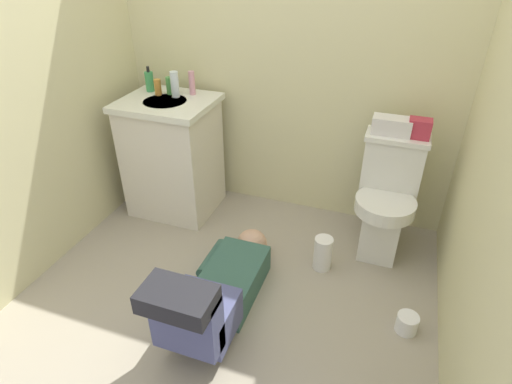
% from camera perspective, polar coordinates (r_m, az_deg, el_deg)
% --- Properties ---
extents(ground_plane, '(2.73, 2.96, 0.04)m').
position_cam_1_polar(ground_plane, '(2.50, -3.31, -13.24)').
color(ground_plane, '#9F9580').
extents(wall_back, '(2.39, 0.08, 2.40)m').
position_cam_1_polar(wall_back, '(2.78, 4.44, 20.41)').
color(wall_back, beige).
rests_on(wall_back, ground_plane).
extents(wall_left, '(0.08, 1.96, 2.40)m').
position_cam_1_polar(wall_left, '(2.54, -30.15, 15.30)').
color(wall_left, beige).
rests_on(wall_left, ground_plane).
extents(toilet, '(0.36, 0.46, 0.75)m').
position_cam_1_polar(toilet, '(2.67, 17.21, -0.87)').
color(toilet, silver).
rests_on(toilet, ground_plane).
extents(vanity_cabinet, '(0.60, 0.52, 0.82)m').
position_cam_1_polar(vanity_cabinet, '(3.00, -11.19, 4.90)').
color(vanity_cabinet, beige).
rests_on(vanity_cabinet, ground_plane).
extents(faucet, '(0.02, 0.02, 0.10)m').
position_cam_1_polar(faucet, '(2.94, -10.75, 13.94)').
color(faucet, silver).
rests_on(faucet, vanity_cabinet).
extents(person_plumber, '(0.39, 1.06, 0.52)m').
position_cam_1_polar(person_plumber, '(2.23, -5.35, -13.18)').
color(person_plumber, '#33594C').
rests_on(person_plumber, ground_plane).
extents(tissue_box, '(0.22, 0.11, 0.10)m').
position_cam_1_polar(tissue_box, '(2.56, 17.91, 8.53)').
color(tissue_box, silver).
rests_on(tissue_box, toilet).
extents(toiletry_bag, '(0.12, 0.09, 0.11)m').
position_cam_1_polar(toiletry_bag, '(2.56, 21.27, 8.02)').
color(toiletry_bag, '#B22D3F').
rests_on(toiletry_bag, toilet).
extents(soap_dispenser, '(0.06, 0.06, 0.17)m').
position_cam_1_polar(soap_dispenser, '(3.02, -14.23, 14.34)').
color(soap_dispenser, '#3B9551').
rests_on(soap_dispenser, vanity_cabinet).
extents(bottle_amber, '(0.05, 0.05, 0.10)m').
position_cam_1_polar(bottle_amber, '(2.93, -13.15, 13.65)').
color(bottle_amber, '#CA8633').
rests_on(bottle_amber, vanity_cabinet).
extents(bottle_green, '(0.05, 0.05, 0.11)m').
position_cam_1_polar(bottle_green, '(2.93, -11.59, 13.92)').
color(bottle_green, '#4FA04B').
rests_on(bottle_green, vanity_cabinet).
extents(bottle_clear, '(0.05, 0.05, 0.17)m').
position_cam_1_polar(bottle_clear, '(2.86, -10.94, 14.12)').
color(bottle_clear, silver).
rests_on(bottle_clear, vanity_cabinet).
extents(bottle_pink, '(0.04, 0.04, 0.15)m').
position_cam_1_polar(bottle_pink, '(2.89, -8.67, 14.39)').
color(bottle_pink, pink).
rests_on(bottle_pink, vanity_cabinet).
extents(paper_towel_roll, '(0.11, 0.11, 0.22)m').
position_cam_1_polar(paper_towel_roll, '(2.57, 9.02, -8.19)').
color(paper_towel_roll, white).
rests_on(paper_towel_roll, ground_plane).
extents(toilet_paper_roll, '(0.11, 0.11, 0.10)m').
position_cam_1_polar(toilet_paper_roll, '(2.37, 19.75, -16.39)').
color(toilet_paper_roll, white).
rests_on(toilet_paper_roll, ground_plane).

